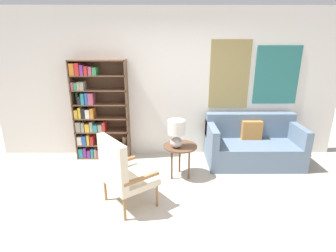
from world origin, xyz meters
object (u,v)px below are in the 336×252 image
(bookshelf, at_px, (95,113))
(side_table, at_px, (180,149))
(couch, at_px, (252,145))
(table_lamp, at_px, (176,132))
(armchair, at_px, (121,170))

(bookshelf, bearing_deg, side_table, -27.40)
(couch, xyz_separation_m, table_lamp, (-1.40, -0.61, 0.48))
(bookshelf, bearing_deg, couch, -5.02)
(armchair, xyz_separation_m, side_table, (0.81, 0.81, -0.05))
(couch, bearing_deg, bookshelf, 174.98)
(side_table, bearing_deg, table_lamp, -133.80)
(couch, height_order, side_table, couch)
(side_table, xyz_separation_m, table_lamp, (-0.07, -0.07, 0.32))
(couch, xyz_separation_m, side_table, (-1.34, -0.54, 0.17))
(bookshelf, xyz_separation_m, armchair, (0.73, -1.61, -0.33))
(bookshelf, height_order, couch, bookshelf)
(table_lamp, bearing_deg, bookshelf, 149.45)
(armchair, height_order, table_lamp, table_lamp)
(bookshelf, bearing_deg, armchair, -65.71)
(armchair, distance_m, side_table, 1.15)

